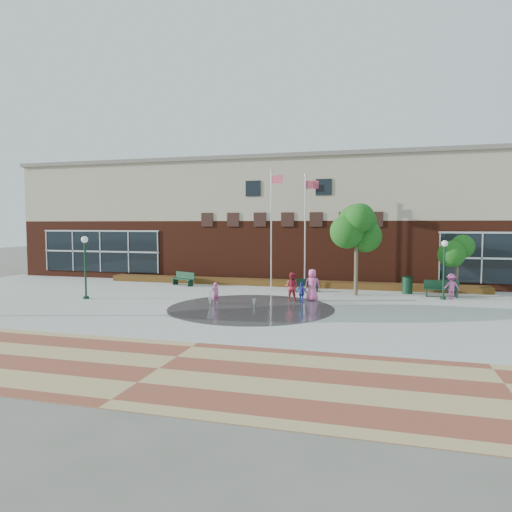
% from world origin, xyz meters
% --- Properties ---
extents(ground, '(120.00, 120.00, 0.00)m').
position_xyz_m(ground, '(0.00, 0.00, 0.00)').
color(ground, '#666056').
rests_on(ground, ground).
extents(plaza_concrete, '(46.00, 18.00, 0.01)m').
position_xyz_m(plaza_concrete, '(0.00, 4.00, 0.00)').
color(plaza_concrete, '#A8A8A0').
rests_on(plaza_concrete, ground).
extents(paver_band, '(46.00, 6.00, 0.01)m').
position_xyz_m(paver_band, '(0.00, -7.00, 0.00)').
color(paver_band, brown).
rests_on(paver_band, ground).
extents(splash_pad, '(8.40, 8.40, 0.01)m').
position_xyz_m(splash_pad, '(0.00, 3.00, 0.00)').
color(splash_pad, '#383A3D').
rests_on(splash_pad, ground).
extents(library_building, '(44.40, 10.40, 9.20)m').
position_xyz_m(library_building, '(0.00, 17.48, 4.64)').
color(library_building, '#4C1D10').
rests_on(library_building, ground).
extents(flower_bed, '(26.00, 1.20, 0.40)m').
position_xyz_m(flower_bed, '(0.00, 11.60, 0.00)').
color(flower_bed, maroon).
rests_on(flower_bed, ground).
extents(flagpole_left, '(0.88, 0.36, 7.82)m').
position_xyz_m(flagpole_left, '(-0.53, 9.94, 4.35)').
color(flagpole_left, silver).
rests_on(flagpole_left, ground).
extents(flagpole_right, '(0.93, 0.15, 7.51)m').
position_xyz_m(flagpole_right, '(1.56, 10.75, 4.20)').
color(flagpole_right, silver).
rests_on(flagpole_right, ground).
extents(lamp_left, '(0.38, 0.38, 3.59)m').
position_xyz_m(lamp_left, '(-9.88, 3.37, 2.23)').
color(lamp_left, '#12321F').
rests_on(lamp_left, ground).
extents(lamp_right, '(0.36, 0.36, 3.36)m').
position_xyz_m(lamp_right, '(9.76, 8.42, 2.09)').
color(lamp_right, '#12321F').
rests_on(lamp_right, ground).
extents(bench_left, '(1.92, 1.26, 0.94)m').
position_xyz_m(bench_left, '(-6.89, 10.04, 0.30)').
color(bench_left, '#12321F').
rests_on(bench_left, ground).
extents(bench_mid, '(1.69, 0.98, 0.82)m').
position_xyz_m(bench_mid, '(1.83, 9.36, 0.26)').
color(bench_mid, '#12321F').
rests_on(bench_mid, ground).
extents(bench_right, '(1.96, 0.63, 0.97)m').
position_xyz_m(bench_right, '(9.78, 9.33, 0.31)').
color(bench_right, '#12321F').
rests_on(bench_right, ground).
extents(trash_can, '(0.66, 0.66, 1.08)m').
position_xyz_m(trash_can, '(7.93, 10.21, 0.55)').
color(trash_can, '#12321F').
rests_on(trash_can, ground).
extents(tree_mid, '(3.28, 3.28, 5.54)m').
position_xyz_m(tree_mid, '(4.92, 8.72, 4.03)').
color(tree_mid, '#483D2D').
rests_on(tree_mid, ground).
extents(tree_small_right, '(2.11, 2.11, 3.61)m').
position_xyz_m(tree_small_right, '(10.66, 9.83, 2.64)').
color(tree_small_right, '#483D2D').
rests_on(tree_small_right, ground).
extents(water_jet_a, '(0.36, 0.36, 0.70)m').
position_xyz_m(water_jet_a, '(-2.27, 3.19, 0.00)').
color(water_jet_a, white).
rests_on(water_jet_a, ground).
extents(water_jet_b, '(0.18, 0.18, 0.42)m').
position_xyz_m(water_jet_b, '(0.03, 3.47, 0.00)').
color(water_jet_b, white).
rests_on(water_jet_b, ground).
extents(child_splash, '(0.51, 0.49, 1.17)m').
position_xyz_m(child_splash, '(-2.19, 3.75, 0.58)').
color(child_splash, '#DB558A').
rests_on(child_splash, ground).
extents(adult_red, '(0.86, 0.71, 1.60)m').
position_xyz_m(adult_red, '(1.57, 5.77, 0.80)').
color(adult_red, '#B62837').
rests_on(adult_red, ground).
extents(adult_pink, '(0.90, 0.61, 1.79)m').
position_xyz_m(adult_pink, '(2.68, 6.01, 0.90)').
color(adult_pink, pink).
rests_on(adult_pink, ground).
extents(child_blue, '(0.73, 0.53, 1.15)m').
position_xyz_m(child_blue, '(2.24, 5.13, 0.58)').
color(child_blue, '#3236A9').
rests_on(child_blue, ground).
extents(person_bench, '(1.03, 0.71, 1.46)m').
position_xyz_m(person_bench, '(10.21, 8.67, 0.73)').
color(person_bench, '#C85099').
rests_on(person_bench, ground).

